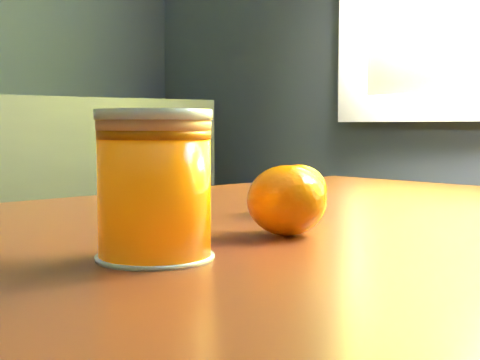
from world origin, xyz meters
TOP-DOWN VIEW (x-y plane):
  - table at (1.01, 0.13)m, footprint 1.07×0.82m
  - juice_glass at (0.82, 0.04)m, footprint 0.08×0.08m
  - orange_front at (0.95, 0.06)m, footprint 0.07×0.07m
  - orange_back at (1.05, 0.16)m, footprint 0.06×0.06m

SIDE VIEW (x-z plane):
  - table at x=1.01m, z-range 0.27..1.01m
  - orange_back at x=1.05m, z-range 0.74..0.79m
  - orange_front at x=0.95m, z-range 0.74..0.80m
  - juice_glass at x=0.82m, z-range 0.74..0.84m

